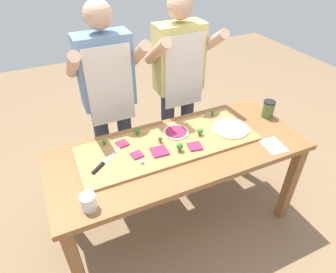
% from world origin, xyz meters
% --- Properties ---
extents(ground_plane, '(8.00, 8.00, 0.00)m').
position_xyz_m(ground_plane, '(0.00, 0.00, 0.00)').
color(ground_plane, '#896B4C').
extents(prep_table, '(1.80, 0.75, 0.79)m').
position_xyz_m(prep_table, '(0.00, 0.00, 0.69)').
color(prep_table, brown).
rests_on(prep_table, ground).
extents(cutting_board, '(1.27, 0.46, 0.02)m').
position_xyz_m(cutting_board, '(-0.05, 0.07, 0.80)').
color(cutting_board, '#B27F47').
rests_on(cutting_board, prep_table).
extents(chefs_knife, '(0.24, 0.20, 0.02)m').
position_xyz_m(chefs_knife, '(-0.53, 0.04, 0.82)').
color(chefs_knife, '#B7BABF').
rests_on(chefs_knife, cutting_board).
extents(pizza_whole_beet_magenta, '(0.19, 0.19, 0.02)m').
position_xyz_m(pizza_whole_beet_magenta, '(0.04, 0.15, 0.82)').
color(pizza_whole_beet_magenta, beige).
rests_on(pizza_whole_beet_magenta, cutting_board).
extents(pizza_whole_white_garlic, '(0.26, 0.26, 0.02)m').
position_xyz_m(pizza_whole_white_garlic, '(0.44, 0.02, 0.82)').
color(pizza_whole_white_garlic, beige).
rests_on(pizza_whole_white_garlic, cutting_board).
extents(pizza_slice_center, '(0.09, 0.09, 0.01)m').
position_xyz_m(pizza_slice_center, '(-0.36, 0.19, 0.82)').
color(pizza_slice_center, '#9E234C').
rests_on(pizza_slice_center, cutting_board).
extents(pizza_slice_near_left, '(0.11, 0.11, 0.01)m').
position_xyz_m(pizza_slice_near_left, '(-0.15, 0.00, 0.82)').
color(pizza_slice_near_left, '#9E234C').
rests_on(pizza_slice_near_left, cutting_board).
extents(pizza_slice_far_left, '(0.08, 0.08, 0.01)m').
position_xyz_m(pizza_slice_far_left, '(-0.30, 0.03, 0.82)').
color(pizza_slice_far_left, '#9E234C').
rests_on(pizza_slice_far_left, cutting_board).
extents(pizza_slice_far_right, '(0.10, 0.10, 0.01)m').
position_xyz_m(pizza_slice_far_right, '(0.09, -0.05, 0.82)').
color(pizza_slice_far_right, '#9E234C').
rests_on(pizza_slice_far_right, cutting_board).
extents(broccoli_floret_back_left, '(0.03, 0.03, 0.04)m').
position_xyz_m(broccoli_floret_back_left, '(-0.47, 0.24, 0.84)').
color(broccoli_floret_back_left, '#487A23').
rests_on(broccoli_floret_back_left, cutting_board).
extents(broccoli_floret_back_mid, '(0.04, 0.04, 0.06)m').
position_xyz_m(broccoli_floret_back_mid, '(0.19, 0.06, 0.85)').
color(broccoli_floret_back_mid, '#487A23').
rests_on(broccoli_floret_back_mid, cutting_board).
extents(broccoli_floret_front_mid, '(0.03, 0.03, 0.05)m').
position_xyz_m(broccoli_floret_front_mid, '(0.41, 0.24, 0.84)').
color(broccoli_floret_front_mid, '#3F7220').
rests_on(broccoli_floret_front_mid, cutting_board).
extents(broccoli_floret_center_right, '(0.03, 0.03, 0.04)m').
position_xyz_m(broccoli_floret_center_right, '(-0.11, 0.10, 0.84)').
color(broccoli_floret_center_right, '#3F7220').
rests_on(broccoli_floret_center_right, cutting_board).
extents(broccoli_floret_back_right, '(0.05, 0.05, 0.06)m').
position_xyz_m(broccoli_floret_back_right, '(-0.03, -0.05, 0.85)').
color(broccoli_floret_back_right, '#3F7220').
rests_on(broccoli_floret_back_right, cutting_board).
extents(broccoli_floret_front_right, '(0.04, 0.04, 0.06)m').
position_xyz_m(broccoli_floret_front_right, '(-0.22, 0.26, 0.85)').
color(broccoli_floret_front_right, '#3F7220').
rests_on(broccoli_floret_front_right, cutting_board).
extents(cheese_crumble_a, '(0.03, 0.03, 0.02)m').
position_xyz_m(cheese_crumble_a, '(-0.30, -0.06, 0.82)').
color(cheese_crumble_a, silver).
rests_on(cheese_crumble_a, cutting_board).
extents(cheese_crumble_b, '(0.03, 0.03, 0.02)m').
position_xyz_m(cheese_crumble_b, '(0.15, 0.22, 0.82)').
color(cheese_crumble_b, silver).
rests_on(cheese_crumble_b, cutting_board).
extents(cheese_crumble_c, '(0.02, 0.02, 0.01)m').
position_xyz_m(cheese_crumble_c, '(0.33, 0.26, 0.82)').
color(cheese_crumble_c, silver).
rests_on(cheese_crumble_c, cutting_board).
extents(flour_cup, '(0.09, 0.09, 0.09)m').
position_xyz_m(flour_cup, '(-0.69, -0.26, 0.84)').
color(flour_cup, white).
rests_on(flour_cup, prep_table).
extents(sauce_jar, '(0.09, 0.09, 0.14)m').
position_xyz_m(sauce_jar, '(0.82, 0.07, 0.86)').
color(sauce_jar, '#517033').
rests_on(sauce_jar, prep_table).
extents(recipe_note, '(0.16, 0.19, 0.00)m').
position_xyz_m(recipe_note, '(0.61, -0.25, 0.80)').
color(recipe_note, white).
rests_on(recipe_note, prep_table).
extents(cook_left, '(0.54, 0.39, 1.67)m').
position_xyz_m(cook_left, '(-0.31, 0.62, 1.00)').
color(cook_left, '#333847').
rests_on(cook_left, ground).
extents(cook_right, '(0.54, 0.39, 1.67)m').
position_xyz_m(cook_right, '(0.30, 0.62, 1.00)').
color(cook_right, '#333847').
rests_on(cook_right, ground).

